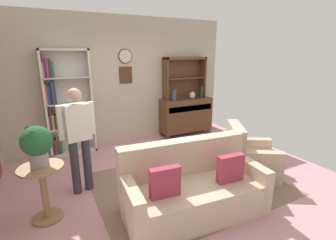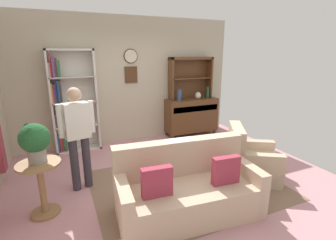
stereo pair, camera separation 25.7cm
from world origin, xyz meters
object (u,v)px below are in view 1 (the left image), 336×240
Objects in this scene: vase_round at (192,95)px; book_stack at (160,159)px; sideboard at (186,115)px; person_reading at (78,134)px; bookshelf at (65,104)px; sideboard_hutch at (184,72)px; couch_floral at (192,189)px; potted_plant_large at (36,143)px; bottle_wine at (201,92)px; armchair_floral at (249,159)px; plant_stand at (44,187)px; vase_tall at (174,95)px; coffee_table at (166,163)px.

book_stack is at bearing -132.90° from vase_round.
person_reading is (-2.78, -1.59, 0.40)m from sideboard.
sideboard_hutch is (2.79, 0.02, 0.52)m from bookshelf.
bookshelf is 1.12× the size of couch_floral.
potted_plant_large is at bearing 157.13° from couch_floral.
potted_plant_large reaches higher than sideboard.
bottle_wine is (0.39, -0.20, -0.50)m from sideboard_hutch.
book_stack is at bearing 167.35° from armchair_floral.
sideboard is at bearing 50.14° from book_stack.
sideboard is at bearing -1.80° from bookshelf.
sideboard is 3.23m from person_reading.
plant_stand is 1.59m from book_stack.
armchair_floral reaches higher than plant_stand.
sideboard_hutch is 4.10m from plant_stand.
person_reading is at bearing 40.51° from potted_plant_large.
bookshelf is 7.50× the size of bottle_wine.
vase_tall is 2.83m from person_reading.
sideboard is at bearing 152.83° from vase_round.
vase_tall is at bearing 65.84° from couch_floral.
coffee_table is (-1.19, -1.90, -0.70)m from vase_tall.
armchair_floral is at bearing -85.22° from vase_tall.
potted_plant_large is (-3.43, -1.96, -0.00)m from vase_round.
coffee_table is at bearing 1.60° from potted_plant_large.
sideboard is at bearing -90.00° from sideboard_hutch.
bookshelf is at bearing 112.89° from couch_floral.
bookshelf reaches higher than coffee_table.
book_stack is at bearing -0.22° from potted_plant_large.
bottle_wine is at bearing 28.10° from plant_stand.
bottle_wine is 2.91m from book_stack.
sideboard is (2.79, -0.09, -0.53)m from bookshelf.
bookshelf is 2.40m from vase_tall.
bookshelf is 2.83m from sideboard_hutch.
plant_stand is 0.83m from person_reading.
potted_plant_large is at bearing 179.78° from book_stack.
couch_floral reaches higher than armchair_floral.
person_reading is at bearing -154.72° from bottle_wine.
person_reading is at bearing -152.43° from vase_round.
sideboard_hutch is at bearing 85.43° from armchair_floral.
vase_round is (0.13, -0.18, -0.55)m from sideboard_hutch.
bottle_wine is 0.39× the size of plant_stand.
person_reading is at bearing -147.79° from vase_tall.
sideboard_hutch is 0.60m from vase_round.
plant_stand is at bearing -148.03° from sideboard.
bookshelf is 2.28m from plant_stand.
book_stack is (1.09, -2.12, -0.56)m from bookshelf.
bottle_wine is at bearing 25.28° from person_reading.
vase_round is at bearing 175.05° from bottle_wine.
vase_tall is 0.14× the size of couch_floral.
coffee_table is (1.20, -0.39, -0.55)m from person_reading.
vase_tall is 0.25× the size of armchair_floral.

